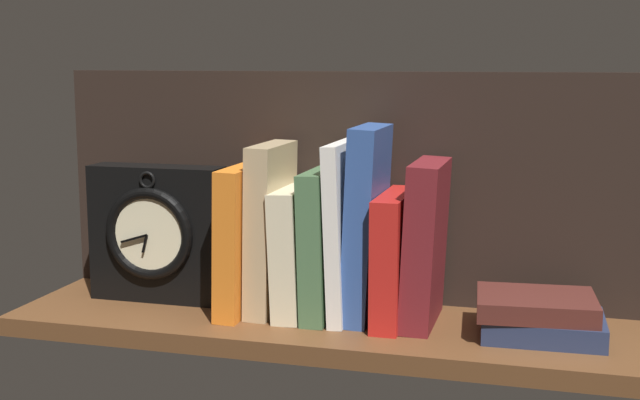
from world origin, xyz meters
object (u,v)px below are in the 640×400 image
book_cream_twain (297,250)px  book_green_romantic (323,243)px  book_blue_modern (366,224)px  framed_clock (157,233)px  book_white_catcher (344,230)px  book_orange_pandolfini (246,237)px  book_tan_shortstories (271,228)px  book_red_requiem (395,257)px  book_maroon_dawkins (425,243)px  book_stack_side (540,317)px

book_cream_twain → book_green_romantic: 3.89cm
book_blue_modern → framed_clock: bearing=179.2°
book_white_catcher → framed_clock: bearing=179.1°
book_orange_pandolfini → book_white_catcher: (13.87, 0.00, 1.73)cm
book_tan_shortstories → book_cream_twain: size_ratio=1.33×
book_green_romantic → book_cream_twain: bearing=180.0°
book_red_requiem → book_maroon_dawkins: 4.58cm
book_white_catcher → book_tan_shortstories: bearing=180.0°
book_tan_shortstories → book_stack_side: bearing=-3.5°
book_cream_twain → book_green_romantic: (3.68, 0.00, 1.26)cm
book_orange_pandolfini → book_stack_side: size_ratio=1.23×
book_white_catcher → book_red_requiem: 7.61cm
book_tan_shortstories → book_red_requiem: bearing=0.0°
book_blue_modern → book_cream_twain: bearing=180.0°
book_white_catcher → book_red_requiem: size_ratio=1.38×
book_tan_shortstories → framed_clock: 17.42cm
book_red_requiem → book_white_catcher: bearing=180.0°
book_green_romantic → book_stack_side: 29.61cm
book_cream_twain → book_tan_shortstories: bearing=180.0°
book_tan_shortstories → book_green_romantic: 7.61cm
book_cream_twain → book_stack_side: book_cream_twain is taller
book_white_catcher → book_stack_side: size_ratio=1.45×
book_tan_shortstories → book_stack_side: 37.20cm
book_tan_shortstories → book_blue_modern: bearing=0.0°
book_orange_pandolfini → book_blue_modern: size_ratio=0.78×
book_green_romantic → book_white_catcher: 3.44cm
book_orange_pandolfini → book_green_romantic: (10.98, 0.00, -0.14)cm
book_red_requiem → book_cream_twain: bearing=180.0°
book_orange_pandolfini → book_cream_twain: bearing=0.0°
book_red_requiem → book_stack_side: book_red_requiem is taller
book_blue_modern → book_maroon_dawkins: 8.18cm
book_blue_modern → framed_clock: size_ratio=1.33×
book_white_catcher → book_maroon_dawkins: size_ratio=1.10×
book_orange_pandolfini → framed_clock: (-13.78, 0.45, -0.27)cm
book_cream_twain → book_blue_modern: book_blue_modern is taller
book_tan_shortstories → book_white_catcher: bearing=0.0°
book_maroon_dawkins → book_stack_side: size_ratio=1.31×
book_orange_pandolfini → book_stack_side: (39.60, -2.20, -7.41)cm
book_blue_modern → book_stack_side: bearing=-5.5°
book_tan_shortstories → book_stack_side: book_tan_shortstories is taller
book_orange_pandolfini → framed_clock: 13.79cm
book_green_romantic → book_tan_shortstories: bearing=180.0°
framed_clock → book_green_romantic: bearing=-1.0°
book_red_requiem → framed_clock: 34.55cm
book_green_romantic → book_blue_modern: 6.63cm
book_orange_pandolfini → book_cream_twain: book_orange_pandolfini is taller
book_tan_shortstories → book_blue_modern: 13.43cm
book_stack_side → book_red_requiem: bearing=173.4°
book_tan_shortstories → book_maroon_dawkins: 21.26cm
book_cream_twain → book_white_catcher: book_white_catcher is taller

